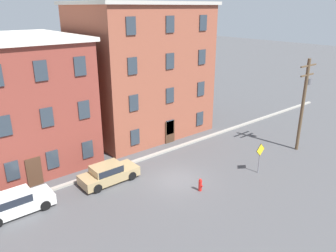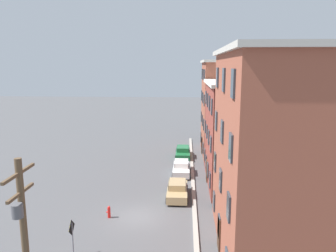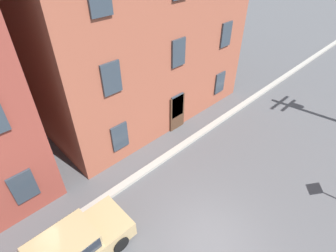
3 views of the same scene
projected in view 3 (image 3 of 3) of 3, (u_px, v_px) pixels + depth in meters
ground_plane at (209, 242)px, 10.11m from camera, size 200.00×200.00×0.00m
kerb_strip at (136, 177)px, 12.63m from camera, size 56.00×0.36×0.16m
apartment_far at (120, 0)px, 14.61m from camera, size 12.48×9.61×12.85m
car_tan at (69, 250)px, 9.10m from camera, size 4.40×1.92×1.43m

